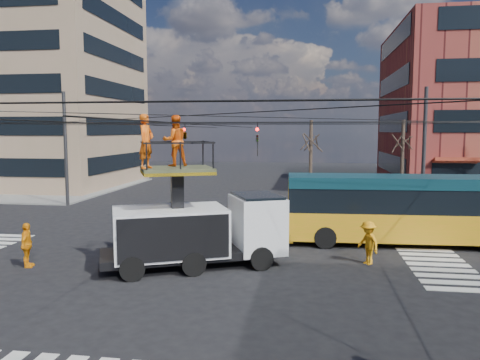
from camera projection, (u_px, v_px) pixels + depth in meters
name	position (u px, v px, depth m)	size (l,w,h in m)	color
ground	(190.00, 257.00, 19.59)	(120.00, 120.00, 0.00)	black
sidewalk_nw	(26.00, 187.00, 43.29)	(18.00, 18.00, 0.12)	slate
crosswalks	(190.00, 257.00, 19.59)	(22.40, 22.40, 0.02)	silver
building_tower	(28.00, 29.00, 44.79)	(18.06, 16.06, 30.00)	#988061
overhead_network	(190.00, 155.00, 19.55)	(24.24, 24.24, 8.00)	#2D2D30
tree_a	(311.00, 141.00, 31.66)	(2.00, 2.00, 6.00)	#382B21
tree_b	(403.00, 141.00, 30.79)	(2.00, 2.00, 6.00)	#382B21
utility_truck	(198.00, 216.00, 18.13)	(7.33, 4.96, 5.89)	black
city_bus	(408.00, 208.00, 21.68)	(11.23, 3.06, 3.20)	gold
worker_ground	(27.00, 245.00, 18.10)	(1.02, 0.43, 1.74)	#FF9B10
flagger	(368.00, 243.00, 18.51)	(1.12, 0.64, 1.73)	orange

